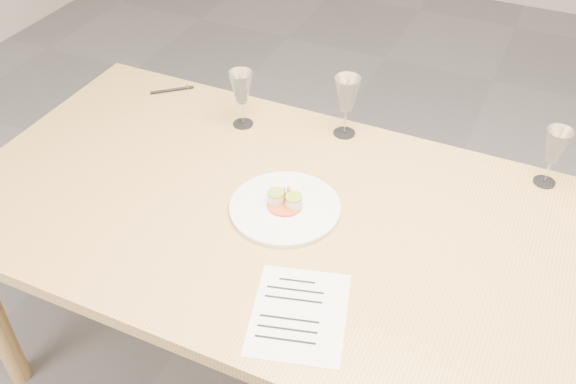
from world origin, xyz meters
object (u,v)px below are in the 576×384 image
at_px(dining_table, 376,259).
at_px(dinner_plate, 285,207).
at_px(wine_glass_1, 347,95).
at_px(ballpoint_pen, 172,90).
at_px(wine_glass_0, 241,89).
at_px(wine_glass_2, 556,147).
at_px(recipe_sheet, 299,313).

distance_m(dining_table, dinner_plate, 0.28).
relative_size(dining_table, wine_glass_1, 11.89).
relative_size(ballpoint_pen, wine_glass_0, 0.64).
bearing_deg(wine_glass_0, wine_glass_2, 5.96).
distance_m(dinner_plate, wine_glass_1, 0.44).
bearing_deg(wine_glass_2, ballpoint_pen, -179.18).
bearing_deg(dining_table, dinner_plate, 178.30).
distance_m(recipe_sheet, wine_glass_2, 0.88).
bearing_deg(dinner_plate, dining_table, -1.70).
distance_m(recipe_sheet, ballpoint_pen, 1.08).
bearing_deg(dining_table, recipe_sheet, -106.39).
relative_size(dining_table, dinner_plate, 7.83).
relative_size(wine_glass_0, wine_glass_2, 1.05).
bearing_deg(wine_glass_2, wine_glass_0, -174.04).
bearing_deg(wine_glass_2, dinner_plate, -146.20).
distance_m(recipe_sheet, wine_glass_0, 0.82).
xyz_separation_m(dinner_plate, wine_glass_1, (0.02, 0.42, 0.13)).
bearing_deg(wine_glass_0, wine_glass_1, 15.56).
xyz_separation_m(dining_table, dinner_plate, (-0.27, 0.01, 0.08)).
relative_size(dining_table, wine_glass_0, 12.57).
bearing_deg(wine_glass_1, dining_table, -58.81).
distance_m(wine_glass_1, wine_glass_2, 0.62).
bearing_deg(recipe_sheet, dinner_plate, 104.57).
xyz_separation_m(wine_glass_0, wine_glass_1, (0.32, 0.09, 0.01)).
bearing_deg(wine_glass_2, recipe_sheet, -121.37).
bearing_deg(wine_glass_1, ballpoint_pen, -179.18).
bearing_deg(wine_glass_2, dining_table, -129.85).
relative_size(dinner_plate, wine_glass_2, 1.68).
xyz_separation_m(ballpoint_pen, wine_glass_1, (0.64, 0.01, 0.14)).
bearing_deg(wine_glass_1, wine_glass_0, -164.44).
relative_size(recipe_sheet, wine_glass_0, 1.71).
height_order(ballpoint_pen, wine_glass_0, wine_glass_0).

